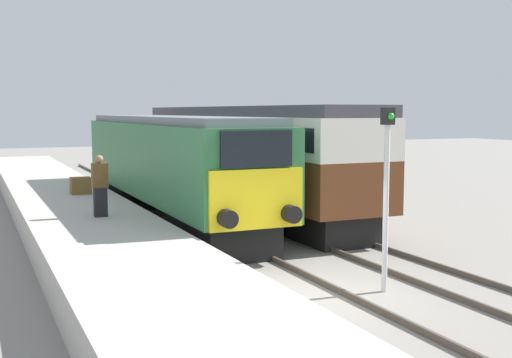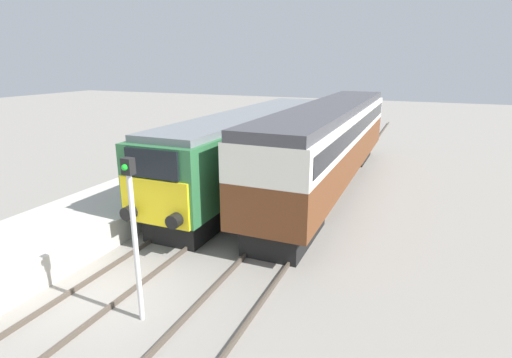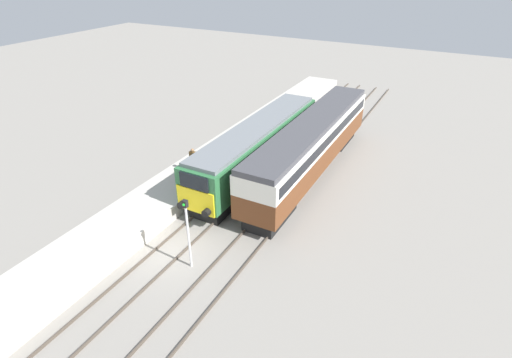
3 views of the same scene
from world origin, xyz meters
TOP-DOWN VIEW (x-y plane):
  - ground_plane at (0.00, 0.00)m, footprint 120.00×120.00m
  - platform_left at (-3.30, 8.00)m, footprint 3.50×50.00m
  - rails_near_track at (0.00, 5.00)m, footprint 1.51×60.00m
  - rails_far_track at (3.40, 5.00)m, footprint 1.50×60.00m
  - locomotive at (0.00, 10.01)m, footprint 2.70×15.37m
  - passenger_carriage at (3.40, 11.59)m, footprint 2.75×17.18m
  - person_on_platform at (-3.05, 6.55)m, footprint 0.44×0.26m
  - signal_post at (1.70, -0.41)m, footprint 0.24×0.28m
  - luggage_crate at (-2.76, 11.91)m, footprint 0.70×0.56m

SIDE VIEW (x-z plane):
  - ground_plane at x=0.00m, z-range 0.00..0.00m
  - rails_near_track at x=0.00m, z-range 0.00..0.14m
  - rails_far_track at x=3.40m, z-range 0.00..0.14m
  - platform_left at x=-3.30m, z-range 0.00..0.91m
  - luggage_crate at x=-2.76m, z-range 0.91..1.51m
  - person_on_platform at x=-3.05m, z-range 0.91..2.66m
  - locomotive at x=0.00m, z-range 0.24..3.95m
  - signal_post at x=1.70m, z-range 0.37..4.33m
  - passenger_carriage at x=3.40m, z-range 0.42..4.48m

